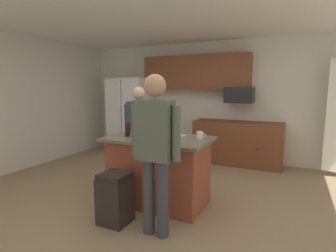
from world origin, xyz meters
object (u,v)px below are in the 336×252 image
refrigerator (130,116)px  kitchen_island (159,170)px  microwave_over_range (239,95)px  serving_tray (168,137)px  person_guest_right (139,128)px  glass_pilsner (139,128)px  person_elder_center (155,145)px  mug_ceramic_white (200,135)px  trash_bin (115,198)px  glass_dark_ale (128,128)px  glass_short_whisky (128,131)px

refrigerator → kitchen_island: refrigerator is taller
microwave_over_range → serving_tray: microwave_over_range is taller
person_guest_right → glass_pilsner: person_guest_right is taller
person_elder_center → mug_ceramic_white: (0.19, 0.89, -0.03)m
mug_ceramic_white → trash_bin: size_ratio=0.21×
person_guest_right → glass_dark_ale: bearing=-35.0°
glass_pilsner → microwave_over_range: bearing=65.1°
person_guest_right → serving_tray: size_ratio=3.67×
refrigerator → glass_short_whisky: bearing=-57.2°
person_elder_center → mug_ceramic_white: person_elder_center is taller
refrigerator → mug_ceramic_white: refrigerator is taller
person_guest_right → trash_bin: (0.46, -1.32, -0.63)m
kitchen_island → glass_pilsner: glass_pilsner is taller
person_guest_right → mug_ceramic_white: person_guest_right is taller
person_guest_right → microwave_over_range: bearing=97.0°
glass_short_whisky → kitchen_island: bearing=15.5°
glass_dark_ale → glass_short_whisky: (0.13, -0.21, -0.00)m
glass_short_whisky → mug_ceramic_white: bearing=15.5°
glass_short_whisky → trash_bin: 0.94m
glass_pilsner → glass_short_whisky: (0.01, -0.32, -0.00)m
serving_tray → refrigerator: bearing=132.6°
kitchen_island → serving_tray: serving_tray is taller
refrigerator → serving_tray: (2.12, -2.31, 0.04)m
kitchen_island → trash_bin: size_ratio=2.31×
kitchen_island → trash_bin: 0.77m
glass_short_whisky → serving_tray: (0.55, 0.13, -0.05)m
refrigerator → glass_pilsner: refrigerator is taller
person_guest_right → mug_ceramic_white: 1.30m
mug_ceramic_white → glass_dark_ale: size_ratio=0.84×
refrigerator → glass_short_whisky: size_ratio=13.02×
kitchen_island → person_guest_right: 1.01m
microwave_over_range → glass_dark_ale: (-1.16, -2.35, -0.44)m
microwave_over_range → kitchen_island: microwave_over_range is taller
kitchen_island → serving_tray: (0.13, 0.01, 0.48)m
microwave_over_range → serving_tray: 2.52m
person_elder_center → serving_tray: bearing=-9.1°
mug_ceramic_white → glass_short_whisky: glass_short_whisky is taller
microwave_over_range → glass_short_whisky: microwave_over_range is taller
kitchen_island → serving_tray: size_ratio=3.21×
microwave_over_range → glass_pilsner: bearing=-114.9°
mug_ceramic_white → glass_dark_ale: 1.10m
microwave_over_range → person_guest_right: 2.30m
kitchen_island → trash_bin: (-0.21, -0.71, -0.17)m
person_elder_center → glass_dark_ale: person_elder_center is taller
glass_pilsner → serving_tray: bearing=-19.2°
person_elder_center → glass_short_whisky: (-0.77, 0.62, -0.01)m
refrigerator → person_elder_center: (2.34, -3.06, 0.10)m
microwave_over_range → glass_dark_ale: bearing=-116.4°
refrigerator → trash_bin: bearing=-59.6°
microwave_over_range → mug_ceramic_white: microwave_over_range is taller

